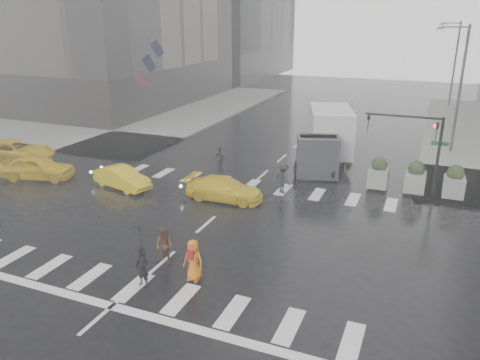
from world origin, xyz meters
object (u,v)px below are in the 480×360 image
at_px(pedestrian_brown, 164,246).
at_px(box_truck, 327,137).
at_px(traffic_signal_pole, 420,139).
at_px(taxi_front, 37,167).
at_px(pedestrian_orange, 193,260).
at_px(taxi_mid, 122,178).

height_order(pedestrian_brown, box_truck, box_truck).
xyz_separation_m(traffic_signal_pole, taxi_front, (-21.55, -5.94, -2.47)).
relative_size(pedestrian_orange, box_truck, 0.24).
bearing_deg(taxi_mid, box_truck, -34.83).
bearing_deg(taxi_front, box_truck, -76.44).
relative_size(traffic_signal_pole, taxi_mid, 1.20).
bearing_deg(pedestrian_orange, box_truck, 87.63).
bearing_deg(box_truck, pedestrian_brown, -118.59).
relative_size(pedestrian_brown, taxi_mid, 0.42).
xyz_separation_m(pedestrian_orange, taxi_front, (-14.36, 6.73, -0.09)).
bearing_deg(traffic_signal_pole, pedestrian_orange, -119.58).
distance_m(pedestrian_orange, taxi_mid, 11.33).
bearing_deg(taxi_mid, taxi_front, 110.39).
height_order(pedestrian_orange, taxi_front, pedestrian_orange).
height_order(taxi_mid, box_truck, box_truck).
bearing_deg(box_truck, traffic_signal_pole, -48.39).
relative_size(taxi_front, box_truck, 0.63).
height_order(taxi_front, taxi_mid, taxi_front).
xyz_separation_m(pedestrian_brown, taxi_mid, (-6.92, 6.72, -0.18)).
relative_size(traffic_signal_pole, taxi_front, 1.03).
xyz_separation_m(pedestrian_orange, box_truck, (1.40, 16.15, 1.14)).
distance_m(taxi_front, taxi_mid, 5.80).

